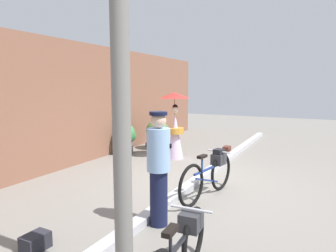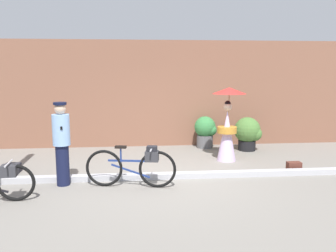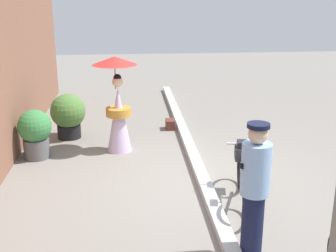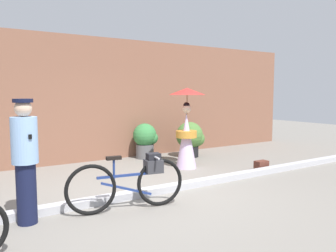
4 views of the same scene
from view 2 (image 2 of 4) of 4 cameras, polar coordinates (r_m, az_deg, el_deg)
ground_plane at (r=7.74m, az=-0.89°, el=-8.38°), size 30.00×30.00×0.00m
building_wall at (r=10.93m, az=-2.41°, el=5.19°), size 14.00×0.40×3.17m
sidewalk_curb at (r=7.73m, az=-0.89°, el=-7.96°), size 14.00×0.20×0.12m
bicycle_far_side at (r=7.12m, az=-5.33°, el=-6.28°), size 1.79×0.49×0.84m
person_officer at (r=7.42m, az=-16.61°, el=-2.39°), size 0.34×0.38×1.68m
person_with_parasol at (r=9.18m, az=9.47°, el=0.43°), size 0.85×0.85×1.87m
potted_plant_by_door at (r=10.52m, az=12.66°, el=-1.02°), size 0.76×0.74×0.96m
potted_plant_small at (r=10.68m, az=6.02°, el=-0.72°), size 0.64×0.63×0.94m
backpack_on_pavement at (r=8.89m, az=-23.50°, el=-6.13°), size 0.32×0.23×0.21m
backpack_spare at (r=8.73m, az=19.46°, el=-6.11°), size 0.31×0.19×0.22m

